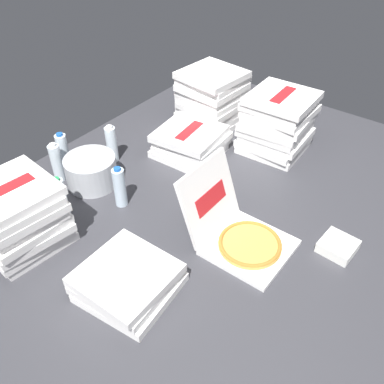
{
  "coord_description": "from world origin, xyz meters",
  "views": [
    {
      "loc": [
        -1.4,
        -0.95,
        1.57
      ],
      "look_at": [
        -0.02,
        0.1,
        0.14
      ],
      "focal_mm": 38.98,
      "sensor_mm": 36.0,
      "label": 1
    }
  ],
  "objects": [
    {
      "name": "ice_bucket",
      "position": [
        -0.18,
        0.73,
        0.09
      ],
      "size": [
        0.3,
        0.3,
        0.18
      ],
      "primitive_type": "cylinder",
      "color": "#B7BABF",
      "rests_on": "ground_plane"
    },
    {
      "name": "water_bottle_2",
      "position": [
        -0.21,
        0.46,
        0.12
      ],
      "size": [
        0.07,
        0.07,
        0.25
      ],
      "color": "silver",
      "rests_on": "ground_plane"
    },
    {
      "name": "water_bottle_1",
      "position": [
        -0.27,
        0.93,
        0.12
      ],
      "size": [
        0.07,
        0.07,
        0.25
      ],
      "color": "white",
      "rests_on": "ground_plane"
    },
    {
      "name": "water_bottle_3",
      "position": [
        -0.17,
        0.98,
        0.12
      ],
      "size": [
        0.07,
        0.07,
        0.25
      ],
      "color": "white",
      "rests_on": "ground_plane"
    },
    {
      "name": "water_bottle_4",
      "position": [
        0.07,
        0.81,
        0.12
      ],
      "size": [
        0.07,
        0.07,
        0.25
      ],
      "color": "white",
      "rests_on": "ground_plane"
    },
    {
      "name": "pizza_stack_center_far",
      "position": [
        0.43,
        0.46,
        0.09
      ],
      "size": [
        0.44,
        0.43,
        0.18
      ],
      "color": "white",
      "rests_on": "ground_plane"
    },
    {
      "name": "water_bottle_0",
      "position": [
        -0.47,
        0.65,
        0.12
      ],
      "size": [
        0.07,
        0.07,
        0.25
      ],
      "color": "white",
      "rests_on": "ground_plane"
    },
    {
      "name": "pizza_stack_right_near",
      "position": [
        0.82,
        0.04,
        0.2
      ],
      "size": [
        0.43,
        0.43,
        0.4
      ],
      "color": "white",
      "rests_on": "ground_plane"
    },
    {
      "name": "open_pizza_box",
      "position": [
        -0.07,
        -0.23,
        0.08
      ],
      "size": [
        0.39,
        0.52,
        0.39
      ],
      "color": "white",
      "rests_on": "ground_plane"
    },
    {
      "name": "ground_plane",
      "position": [
        0.0,
        0.0,
        -0.01
      ],
      "size": [
        3.2,
        2.4,
        0.02
      ],
      "primitive_type": "cube",
      "color": "#38383D"
    },
    {
      "name": "napkin_pile",
      "position": [
        0.19,
        -0.66,
        0.03
      ],
      "size": [
        0.18,
        0.18,
        0.06
      ],
      "primitive_type": "cube",
      "rotation": [
        0.0,
        0.0,
        -0.06
      ],
      "color": "white",
      "rests_on": "ground_plane"
    },
    {
      "name": "pizza_stack_center_near",
      "position": [
        -0.73,
        0.64,
        0.18
      ],
      "size": [
        0.45,
        0.46,
        0.36
      ],
      "color": "white",
      "rests_on": "ground_plane"
    },
    {
      "name": "pizza_stack_right_far",
      "position": [
        -0.63,
        0.0,
        0.07
      ],
      "size": [
        0.42,
        0.43,
        0.13
      ],
      "color": "white",
      "rests_on": "ground_plane"
    },
    {
      "name": "pizza_stack_right_mid",
      "position": [
        0.85,
        0.58,
        0.2
      ],
      "size": [
        0.44,
        0.43,
        0.4
      ],
      "color": "white",
      "rests_on": "ground_plane"
    }
  ]
}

